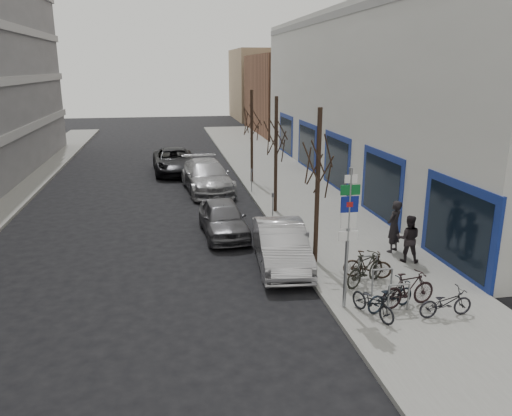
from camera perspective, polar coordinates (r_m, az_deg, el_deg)
name	(u,v)px	position (r m, az deg, el deg)	size (l,w,h in m)	color
ground	(262,319)	(14.23, 0.64, -12.54)	(120.00, 120.00, 0.00)	black
sidewalk_east	(314,210)	(24.27, 6.59, -0.27)	(5.00, 70.00, 0.15)	slate
commercial_building	(484,97)	(34.35, 24.59, 11.49)	(20.00, 32.00, 10.00)	#B7B7B2
brick_building_far	(310,94)	(54.58, 6.22, 12.83)	(12.00, 14.00, 8.00)	brown
tan_building_far	(282,84)	(69.18, 3.05, 13.93)	(13.00, 12.00, 9.00)	#937A5B
highway_sign_pole	(348,230)	(13.87, 10.47, -2.53)	(0.55, 0.10, 4.20)	gray
bike_rack	(382,278)	(15.55, 14.22, -7.80)	(0.66, 2.26, 0.83)	gray
tree_near	(319,150)	(16.77, 7.19, 6.59)	(1.80, 1.80, 5.50)	black
tree_mid	(276,128)	(23.00, 2.32, 9.18)	(1.80, 1.80, 5.50)	black
tree_far	(252,115)	(29.34, -0.49, 10.63)	(1.80, 1.80, 5.50)	black
meter_front	(307,246)	(16.99, 5.87, -4.38)	(0.10, 0.08, 1.27)	gray
meter_mid	(273,204)	(22.07, 1.93, 0.46)	(0.10, 0.08, 1.27)	gray
meter_back	(252,178)	(27.31, -0.51, 3.47)	(0.10, 0.08, 1.27)	gray
bike_near_left	(373,300)	(14.19, 13.26, -10.22)	(0.48, 1.59, 0.97)	black
bike_near_right	(408,289)	(14.96, 17.02, -8.85)	(0.53, 1.78, 1.08)	black
bike_mid_curb	(390,293)	(14.68, 15.10, -9.36)	(0.49, 1.64, 1.00)	black
bike_mid_inner	(366,269)	(16.06, 12.41, -6.77)	(0.53, 1.78, 1.08)	black
bike_far_curb	(446,300)	(14.77, 20.89, -9.83)	(0.47, 1.56, 0.96)	black
bike_far_inner	(367,264)	(16.60, 12.62, -6.28)	(0.46, 1.56, 0.95)	black
parked_car_front	(281,245)	(17.45, 2.89, -4.26)	(1.64, 4.69, 1.55)	#AEADB3
parked_car_mid	(223,218)	(20.68, -3.78, -1.17)	(1.73, 4.29, 1.46)	#525157
parked_car_back	(207,176)	(28.11, -5.63, 3.63)	(2.41, 5.92, 1.72)	gray
lane_car	(174,161)	(33.43, -9.32, 5.34)	(2.65, 5.74, 1.59)	black
pedestrian_near	(394,226)	(18.98, 15.49, -2.05)	(0.71, 0.47, 1.95)	black
pedestrian_far	(408,238)	(18.22, 17.02, -3.32)	(0.63, 0.43, 1.71)	black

